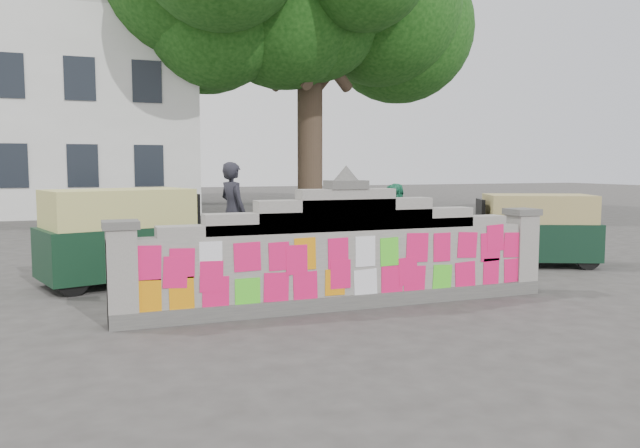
# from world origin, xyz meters

# --- Properties ---
(ground) EXTENTS (100.00, 100.00, 0.00)m
(ground) POSITION_xyz_m (0.00, 0.00, 0.00)
(ground) COLOR #383533
(ground) RESTS_ON ground
(parapet_wall) EXTENTS (6.48, 0.44, 2.01)m
(parapet_wall) POSITION_xyz_m (-0.00, -0.01, 0.75)
(parapet_wall) COLOR #4C4C49
(parapet_wall) RESTS_ON ground
(shade_tree) EXTENTS (12.00, 10.00, 12.00)m
(shade_tree) POSITION_xyz_m (6.00, 18.00, 8.94)
(shade_tree) COLOR #38281E
(shade_tree) RESTS_ON ground
(cyclist_bike) EXTENTS (2.17, 1.34, 1.07)m
(cyclist_bike) POSITION_xyz_m (-0.84, 3.35, 0.54)
(cyclist_bike) COLOR black
(cyclist_bike) RESTS_ON ground
(cyclist_rider) EXTENTS (0.63, 0.77, 1.82)m
(cyclist_rider) POSITION_xyz_m (-0.84, 3.35, 0.91)
(cyclist_rider) COLOR #22222A
(cyclist_rider) RESTS_ON ground
(pedestrian) EXTENTS (0.88, 0.97, 1.63)m
(pedestrian) POSITION_xyz_m (2.72, 3.65, 0.81)
(pedestrian) COLOR #24845B
(pedestrian) RESTS_ON ground
(rickshaw_left) EXTENTS (3.00, 1.98, 1.61)m
(rickshaw_left) POSITION_xyz_m (-2.82, 3.02, 0.83)
(rickshaw_left) COLOR black
(rickshaw_left) RESTS_ON ground
(rickshaw_right) EXTENTS (2.64, 2.00, 1.42)m
(rickshaw_right) POSITION_xyz_m (5.03, 2.10, 0.74)
(rickshaw_right) COLOR black
(rickshaw_right) RESTS_ON ground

